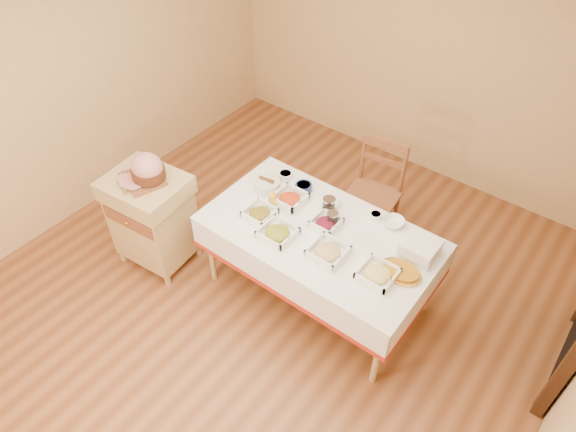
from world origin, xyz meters
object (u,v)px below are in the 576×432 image
Objects in this scene: dining_chair at (373,193)px; plate_stack at (420,248)px; dining_table at (319,245)px; ham_on_board at (147,170)px; preserve_jar_left at (329,206)px; brass_platter at (400,272)px; mustard_bottle at (273,200)px; butcher_cart at (152,216)px; bread_basket at (267,184)px; preserve_jar_right at (332,219)px.

dining_chair reaches higher than plate_stack.
dining_chair is 1.03m from plate_stack.
dining_table is 4.80× the size of ham_on_board.
plate_stack is (0.79, 0.03, 0.00)m from preserve_jar_left.
ham_on_board is at bearing -133.34° from dining_chair.
brass_platter is at bearing -16.24° from preserve_jar_left.
ham_on_board is at bearing -150.15° from mustard_bottle.
plate_stack is (0.72, 0.25, 0.22)m from dining_table.
butcher_cart is at bearing -149.89° from preserve_jar_left.
ham_on_board reaches higher than butcher_cart.
dining_table is at bearing 20.60° from ham_on_board.
mustard_bottle is (-0.46, 0.00, 0.24)m from dining_table.
brass_platter is at bearing -0.05° from mustard_bottle.
brass_platter is (2.09, 0.54, 0.26)m from butcher_cart.
mustard_bottle is 0.24m from bread_basket.
butcher_cart is 8.20× the size of preserve_jar_right.
butcher_cart is at bearing -149.77° from mustard_bottle.
preserve_jar_left is 0.58m from bread_basket.
ham_on_board is at bearing -150.15° from preserve_jar_left.
plate_stack is at bearing 20.49° from butcher_cart.
dining_chair reaches higher than preserve_jar_left.
brass_platter is at bearing -10.61° from preserve_jar_right.
plate_stack is (1.37, 0.11, 0.02)m from bread_basket.
dining_table is 0.70m from bread_basket.
butcher_cart is 2.27m from plate_stack.
bread_basket is at bearing 141.84° from mustard_bottle.
ham_on_board reaches higher than brass_platter.
bread_basket is at bearing 167.38° from dining_table.
preserve_jar_right is (0.10, -0.10, -0.01)m from preserve_jar_left.
dining_table is 0.25m from preserve_jar_right.
ham_on_board is 1.52× the size of plate_stack.
dining_table is at bearing 21.17° from butcher_cart.
bread_basket is (-0.18, 0.14, -0.03)m from mustard_bottle.
mustard_bottle is 1.17m from brass_platter.
ham_on_board is 1.48m from preserve_jar_left.
butcher_cart is 5.57× the size of mustard_bottle.
dining_chair reaches higher than bread_basket.
bread_basket is at bearing 42.98° from ham_on_board.
ham_on_board is at bearing -159.40° from dining_table.
dining_table is 0.90m from dining_chair.
preserve_jar_left reaches higher than dining_table.
mustard_bottle is 0.53× the size of brass_platter.
ham_on_board is 0.98m from bread_basket.
preserve_jar_right is at bearing -1.70° from bread_basket.
mustard_bottle is (0.92, 0.54, 0.31)m from butcher_cart.
plate_stack is at bearing 10.28° from preserve_jar_right.
mustard_bottle reaches higher than dining_table.
brass_platter is at bearing 14.42° from butcher_cart.
dining_chair is at bearing 128.86° from brass_platter.
preserve_jar_left is 0.54× the size of plate_stack.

